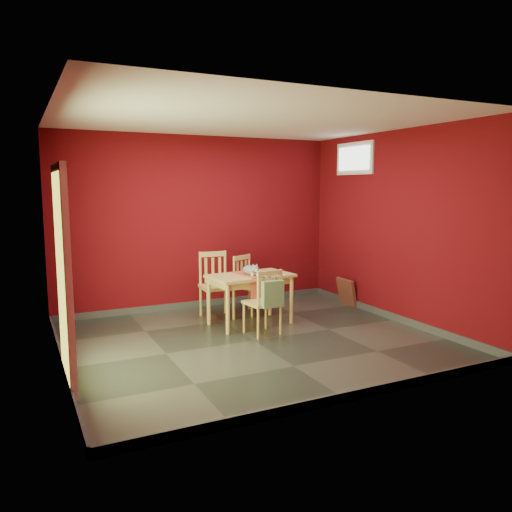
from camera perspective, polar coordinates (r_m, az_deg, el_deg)
name	(u,v)px	position (r m, az deg, el deg)	size (l,w,h in m)	color
ground	(254,341)	(6.33, -0.26, -9.65)	(4.50, 4.50, 0.00)	#2D342D
room_shell	(254,337)	(6.32, -0.26, -9.21)	(4.50, 4.50, 4.50)	#5F0910
doorway	(62,270)	(5.12, -21.29, -1.47)	(0.06, 1.01, 2.13)	#B7D838
window	(354,158)	(8.07, 11.18, 10.89)	(0.05, 0.90, 0.50)	white
outlet_plate	(287,280)	(8.69, 3.58, -2.78)	(0.08, 0.01, 0.12)	silver
dining_table	(250,281)	(6.93, -0.64, -2.84)	(1.19, 0.77, 0.71)	tan
table_runner	(254,279)	(6.83, -0.28, -2.64)	(0.35, 0.63, 0.31)	#BC4C37
chair_far_left	(216,284)	(7.36, -4.61, -3.23)	(0.48, 0.48, 0.96)	tan
chair_far_right	(248,284)	(7.59, -0.87, -3.19)	(0.54, 0.54, 0.88)	tan
chair_near	(264,301)	(6.48, 0.92, -5.18)	(0.45, 0.45, 0.87)	tan
tote_bag	(273,294)	(6.28, 1.92, -4.35)	(0.28, 0.18, 0.40)	#638A5B
cat	(250,268)	(6.87, -0.67, -1.42)	(0.19, 0.36, 0.18)	slate
picture_frame	(346,292)	(8.27, 10.30, -4.05)	(0.16, 0.43, 0.43)	brown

